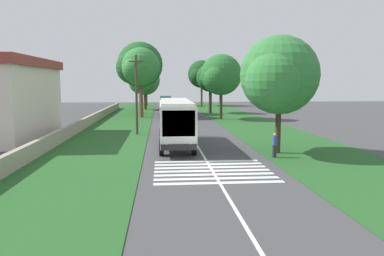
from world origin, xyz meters
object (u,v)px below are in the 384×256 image
roadside_tree_left_3 (140,68)px  utility_pole (136,94)px  trailing_car_1 (167,114)px  roadside_tree_right_1 (277,77)px  trailing_minibus_0 (166,101)px  roadside_tree_right_2 (220,76)px  trailing_car_3 (168,107)px  pedestrian (275,145)px  roadside_tree_left_1 (144,81)px  trailing_car_0 (169,119)px  roadside_tree_left_2 (145,70)px  trailing_car_2 (190,109)px  roadside_tree_left_0 (139,66)px  roadside_tree_right_3 (201,75)px  roadside_tree_right_0 (210,79)px  coach_bus (175,120)px

roadside_tree_left_3 → utility_pole: bearing=-178.2°
trailing_car_1 → roadside_tree_right_1: (-27.86, -7.37, 4.86)m
trailing_minibus_0 → roadside_tree_right_2: roadside_tree_right_2 is taller
roadside_tree_right_2 → utility_pole: size_ratio=1.17×
trailing_car_3 → pedestrian: bearing=-171.9°
roadside_tree_left_3 → roadside_tree_left_1: bearing=0.7°
roadside_tree_right_1 → utility_pole: size_ratio=1.09×
trailing_car_0 → trailing_car_1: same height
trailing_car_0 → roadside_tree_left_2: size_ratio=0.37×
roadside_tree_right_2 → pedestrian: roadside_tree_right_2 is taller
roadside_tree_left_3 → utility_pole: roadside_tree_left_3 is taller
trailing_minibus_0 → roadside_tree_right_1: size_ratio=0.71×
trailing_car_1 → trailing_car_2: size_ratio=1.00×
trailing_minibus_0 → roadside_tree_left_0: (-13.66, 4.54, 6.35)m
roadside_tree_right_2 → trailing_car_3: bearing=23.0°
roadside_tree_right_1 → roadside_tree_right_3: size_ratio=0.83×
roadside_tree_left_3 → roadside_tree_right_0: bearing=-56.9°
trailing_minibus_0 → roadside_tree_left_1: (-2.88, 4.19, 3.96)m
roadside_tree_right_0 → roadside_tree_right_1: (-37.39, 0.07, -0.35)m
roadside_tree_left_1 → pedestrian: roadside_tree_left_1 is taller
roadside_tree_right_1 → pedestrian: bearing=160.7°
roadside_tree_left_2 → pedestrian: size_ratio=6.83×
trailing_car_0 → trailing_car_3: size_ratio=1.00×
trailing_car_0 → roadside_tree_right_3: bearing=-12.0°
roadside_tree_right_3 → roadside_tree_right_0: bearing=177.8°
roadside_tree_right_2 → trailing_car_0: bearing=128.3°
trailing_minibus_0 → roadside_tree_left_1: 6.44m
trailing_car_1 → roadside_tree_left_2: size_ratio=0.37×
trailing_minibus_0 → pedestrian: bearing=-172.6°
trailing_car_1 → roadside_tree_left_1: roadside_tree_left_1 is taller
trailing_minibus_0 → utility_pole: utility_pole is taller
roadside_tree_left_0 → roadside_tree_left_2: 22.58m
roadside_tree_right_0 → trailing_car_1: bearing=142.0°
trailing_minibus_0 → roadside_tree_left_2: 11.87m
coach_bus → roadside_tree_left_1: roadside_tree_left_1 is taller
trailing_car_2 → trailing_minibus_0: trailing_minibus_0 is taller
roadside_tree_left_2 → roadside_tree_right_0: bearing=-151.5°
trailing_car_2 → trailing_car_3: (5.32, 3.64, 0.00)m
coach_bus → trailing_car_0: bearing=0.5°
roadside_tree_left_2 → roadside_tree_left_3: 28.91m
roadside_tree_right_2 → utility_pole: bearing=144.8°
trailing_car_3 → roadside_tree_left_2: (16.19, 4.74, 7.40)m
coach_bus → pedestrian: (-5.42, -6.56, -1.24)m
trailing_car_3 → pedestrian: (-44.30, -6.31, 0.24)m
roadside_tree_left_0 → roadside_tree_left_1: (10.78, -0.35, -2.39)m
coach_bus → roadside_tree_left_2: (55.07, 4.49, 5.92)m
trailing_car_3 → utility_pole: (-31.60, 3.79, 3.41)m
trailing_minibus_0 → roadside_tree_left_3: size_ratio=0.58×
trailing_minibus_0 → pedestrian: 52.01m
coach_bus → utility_pole: (7.27, 3.54, 1.93)m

